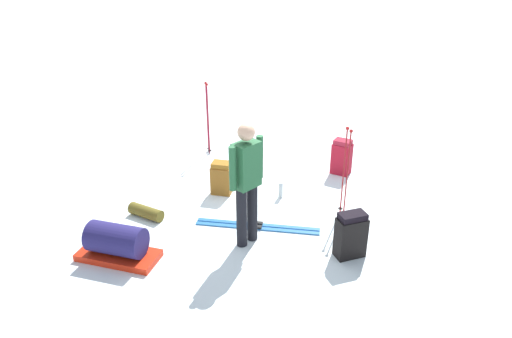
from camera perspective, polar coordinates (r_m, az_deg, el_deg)
The scene contains 11 objects.
ground_plane at distance 7.15m, azimuth 0.00°, elevation -5.07°, with size 80.00×80.00×0.00m, color white.
skier_standing at distance 5.97m, azimuth -1.14°, elevation -1.20°, with size 0.44×0.42×1.70m.
ski_pair_near at distance 6.75m, azimuth 0.16°, elevation -6.96°, with size 0.46×1.78×0.05m.
backpack_large_dark at distance 7.55m, azimuth -4.19°, elevation -1.11°, with size 0.30×0.36×0.54m.
backpack_bright at distance 8.30m, azimuth 10.34°, elevation 1.42°, with size 0.36×0.39×0.63m.
backpack_small_spare at distance 6.15m, azimuth 11.41°, elevation -7.88°, with size 0.33×0.43×0.63m.
ski_poles_planted_near at distance 8.90m, azimuth -5.89°, elevation 6.54°, with size 0.16×0.10×1.38m.
ski_poles_planted_far at distance 6.84m, azimuth 10.83°, elevation 0.10°, with size 0.18×0.10×1.37m.
gear_sled at distance 6.27m, azimuth -16.51°, elevation -8.67°, with size 0.73×1.12×0.49m.
sleeping_mat_rolled at distance 7.13m, azimuth -13.20°, elevation -5.09°, with size 0.18×0.18×0.55m, color brown.
thermos_bottle at distance 7.46m, azimuth 3.00°, elevation -2.56°, with size 0.07×0.07×0.26m, color #A9B5B7.
Camera 1 is at (-6.15, 0.03, 3.64)m, focal length 33.00 mm.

